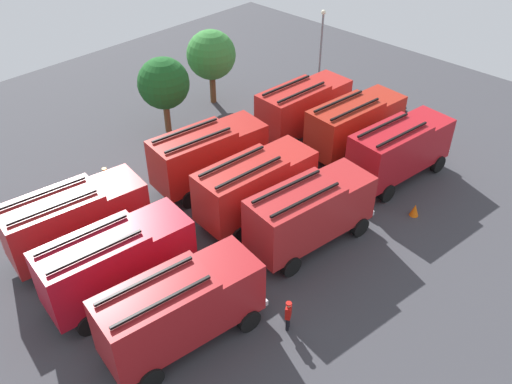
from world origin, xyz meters
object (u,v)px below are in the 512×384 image
Objects in this scene: fire_truck_2 at (400,148)px; fire_truck_6 at (76,218)px; fire_truck_4 at (256,185)px; tree_1 at (211,55)px; traffic_cone_1 at (189,239)px; firefighter_4 at (209,198)px; firefighter_0 at (403,117)px; firefighter_3 at (106,179)px; fire_truck_5 at (355,123)px; firefighter_2 at (288,314)px; traffic_cone_0 at (415,210)px; fire_truck_1 at (310,211)px; fire_truck_3 at (117,260)px; firefighter_1 at (137,311)px; fire_truck_7 at (209,154)px; lamppost at (321,45)px; fire_truck_8 at (304,106)px; tree_0 at (164,83)px; fire_truck_0 at (180,307)px.

fire_truck_2 and fire_truck_6 have the same top height.
tree_1 is (7.82, 12.18, 1.66)m from fire_truck_4.
firefighter_4 is at bearing 25.45° from traffic_cone_1.
firefighter_3 is (-18.75, 8.66, -0.07)m from firefighter_0.
firefighter_3 is at bearing -137.95° from firefighter_4.
firefighter_4 is at bearing 158.00° from fire_truck_2.
fire_truck_5 reaches higher than firefighter_0.
firefighter_2 is 2.23× the size of traffic_cone_0.
firefighter_0 is at bearing 19.97° from fire_truck_1.
fire_truck_4 is at bearing -12.17° from traffic_cone_1.
firefighter_2 is (3.92, -7.07, -1.23)m from fire_truck_3.
traffic_cone_0 is at bearing 60.42° from firefighter_2.
fire_truck_1 is 1.01× the size of fire_truck_5.
fire_truck_3 is at bearing -108.37° from firefighter_1.
lamppost reaches higher than fire_truck_7.
fire_truck_6 is at bearing -154.62° from tree_1.
fire_truck_1 is at bearing -134.92° from fire_truck_8.
lamppost is (23.66, 7.10, 1.67)m from fire_truck_3.
lamppost is at bearing 19.15° from traffic_cone_1.
firefighter_4 is (-1.59, 2.14, -1.15)m from fire_truck_4.
traffic_cone_0 is at bearing 160.25° from firefighter_1.
tree_0 reaches higher than traffic_cone_1.
fire_truck_2 is 13.81m from traffic_cone_1.
firefighter_3 is at bearing 80.38° from fire_truck_0.
fire_truck_7 is at bearing -133.24° from tree_1.
fire_truck_1 and fire_truck_8 have the same top height.
firefighter_1 is 0.98× the size of firefighter_3.
traffic_cone_1 is (4.51, 0.45, -1.84)m from fire_truck_3.
fire_truck_3 is at bearing -86.07° from fire_truck_6.
fire_truck_0 is at bearing -33.65° from firefighter_4.
tree_1 is (16.26, 16.00, 1.66)m from fire_truck_0.
fire_truck_4 is 1.30× the size of tree_1.
fire_truck_2 is at bearing 76.32° from firefighter_4.
fire_truck_0 is at bearing 169.90° from traffic_cone_0.
fire_truck_4 is 0.99× the size of fire_truck_7.
tree_1 is (9.41, 10.05, 2.80)m from firefighter_4.
tree_0 is (2.55, 11.11, 1.51)m from fire_truck_4.
fire_truck_8 is at bearing -82.88° from tree_1.
fire_truck_2 is 16.04m from tree_0.
lamppost reaches higher than fire_truck_0.
tree_1 is at bearing 62.34° from fire_truck_4.
traffic_cone_1 is at bearing -135.75° from fire_truck_7.
fire_truck_1 is 3.62m from fire_truck_4.
firefighter_4 is (2.95, -5.87, 0.08)m from firefighter_3.
fire_truck_4 is 1.36× the size of tree_0.
fire_truck_0 is 2.62m from firefighter_1.
fire_truck_3 is 2.53m from firefighter_1.
firefighter_4 is at bearing 20.51° from fire_truck_3.
fire_truck_0 is 9.15m from firefighter_4.
firefighter_0 is 19.91m from firefighter_2.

